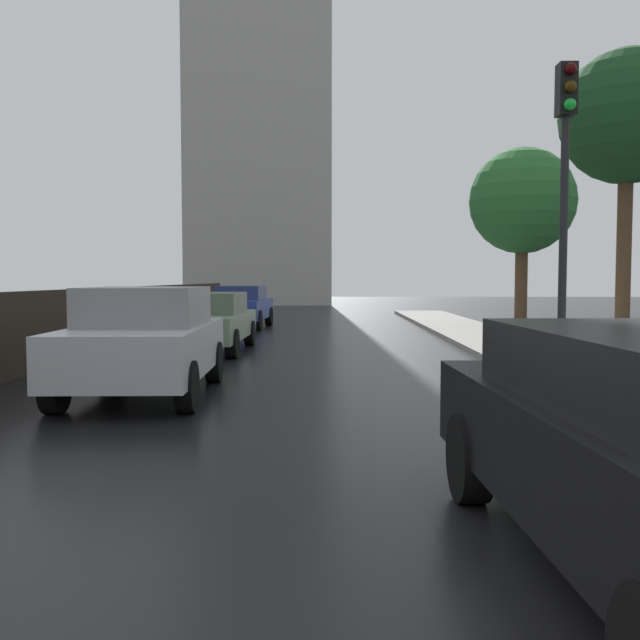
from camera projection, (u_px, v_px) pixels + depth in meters
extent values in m
cube|color=navy|center=(242.00, 309.00, 23.14)|extent=(1.81, 3.91, 0.62)
cube|color=navy|center=(241.00, 293.00, 23.12)|extent=(1.52, 1.97, 0.46)
cylinder|color=black|center=(258.00, 321.00, 21.85)|extent=(0.25, 0.65, 0.64)
cylinder|color=black|center=(211.00, 320.00, 21.95)|extent=(0.25, 0.65, 0.64)
cylinder|color=black|center=(269.00, 316.00, 24.37)|extent=(0.25, 0.65, 0.64)
cylinder|color=black|center=(227.00, 316.00, 24.47)|extent=(0.25, 0.65, 0.64)
cube|color=#B2B5BA|center=(144.00, 349.00, 9.70)|extent=(1.87, 3.88, 0.67)
cube|color=gray|center=(146.00, 306.00, 9.81)|extent=(1.60, 2.10, 0.53)
cylinder|color=black|center=(187.00, 387.00, 8.48)|extent=(0.24, 0.65, 0.65)
cylinder|color=black|center=(55.00, 387.00, 8.45)|extent=(0.24, 0.65, 0.65)
cylinder|color=black|center=(214.00, 362.00, 11.00)|extent=(0.24, 0.65, 0.65)
cylinder|color=black|center=(112.00, 362.00, 10.97)|extent=(0.24, 0.65, 0.65)
cylinder|color=black|center=(470.00, 458.00, 5.11)|extent=(0.25, 0.66, 0.65)
cube|color=slate|center=(209.00, 326.00, 15.65)|extent=(1.66, 4.23, 0.55)
cube|color=#4D5C49|center=(210.00, 303.00, 15.72)|extent=(1.44, 2.15, 0.47)
cylinder|color=black|center=(232.00, 344.00, 14.26)|extent=(0.23, 0.61, 0.61)
cylinder|color=black|center=(161.00, 344.00, 14.30)|extent=(0.23, 0.61, 0.61)
cylinder|color=black|center=(250.00, 333.00, 17.03)|extent=(0.23, 0.61, 0.61)
cylinder|color=black|center=(190.00, 333.00, 17.07)|extent=(0.23, 0.61, 0.61)
cylinder|color=black|center=(563.00, 249.00, 10.20)|extent=(0.12, 0.12, 3.86)
cube|color=black|center=(566.00, 90.00, 10.07)|extent=(0.26, 0.26, 0.75)
sphere|color=#360503|center=(571.00, 69.00, 9.88)|extent=(0.17, 0.17, 0.17)
sphere|color=#392405|center=(570.00, 87.00, 9.89)|extent=(0.17, 0.17, 0.17)
sphere|color=green|center=(570.00, 104.00, 9.91)|extent=(0.17, 0.17, 0.17)
cylinder|color=#4C3823|center=(623.00, 265.00, 13.32)|extent=(0.28, 0.28, 3.82)
sphere|color=#19421E|center=(627.00, 117.00, 13.15)|extent=(2.53, 2.53, 2.53)
cylinder|color=#4C3823|center=(521.00, 284.00, 21.96)|extent=(0.39, 0.39, 2.92)
sphere|color=#28662D|center=(522.00, 201.00, 21.80)|extent=(3.31, 3.31, 3.31)
cube|color=#9E9993|center=(261.00, 69.00, 46.89)|extent=(9.57, 12.27, 31.60)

